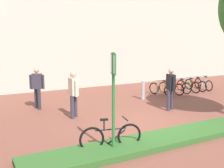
% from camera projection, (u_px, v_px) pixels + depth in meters
% --- Properties ---
extents(ground_plane, '(60.00, 60.00, 0.00)m').
position_uv_depth(ground_plane, '(147.00, 124.00, 9.15)').
color(ground_plane, brown).
extents(building_facade, '(28.00, 1.20, 10.00)m').
position_uv_depth(building_facade, '(68.00, 1.00, 15.34)').
color(building_facade, beige).
rests_on(building_facade, ground).
extents(planter_strip, '(7.00, 1.10, 0.16)m').
position_uv_depth(planter_strip, '(150.00, 142.00, 7.36)').
color(planter_strip, '#336028').
rests_on(planter_strip, ground).
extents(parking_sign_post, '(0.10, 0.36, 2.56)m').
position_uv_depth(parking_sign_post, '(113.00, 89.00, 6.57)').
color(parking_sign_post, '#2D7238').
rests_on(parking_sign_post, ground).
extents(bike_at_sign, '(1.66, 0.49, 0.86)m').
position_uv_depth(bike_at_sign, '(111.00, 137.00, 7.01)').
color(bike_at_sign, black).
rests_on(bike_at_sign, ground).
extents(bike_rack_cluster, '(3.75, 1.66, 0.83)m').
position_uv_depth(bike_rack_cluster, '(184.00, 86.00, 14.52)').
color(bike_rack_cluster, '#99999E').
rests_on(bike_rack_cluster, ground).
extents(bollard_steel, '(0.16, 0.16, 0.90)m').
position_uv_depth(bollard_steel, '(143.00, 90.00, 12.81)').
color(bollard_steel, '#ADADB2').
rests_on(bollard_steel, ground).
extents(person_suited_dark, '(0.41, 0.59, 1.72)m').
position_uv_depth(person_suited_dark, '(171.00, 86.00, 10.80)').
color(person_suited_dark, '#383342').
rests_on(person_suited_dark, ground).
extents(person_shirt_white, '(0.33, 0.61, 1.72)m').
position_uv_depth(person_shirt_white, '(73.00, 91.00, 9.74)').
color(person_shirt_white, '#383342').
rests_on(person_shirt_white, ground).
extents(person_suited_navy, '(0.56, 0.44, 1.72)m').
position_uv_depth(person_suited_navy, '(37.00, 85.00, 11.00)').
color(person_suited_navy, '#2D2D38').
rests_on(person_suited_navy, ground).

